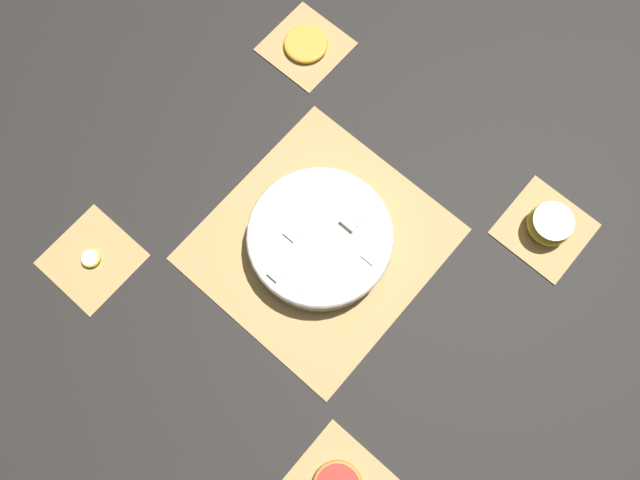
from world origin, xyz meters
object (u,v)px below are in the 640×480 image
(banana_coin_single, at_px, (91,258))
(orange_slice_whole, at_px, (306,44))
(apple_half, at_px, (550,224))
(fruit_salad_bowl, at_px, (320,239))

(banana_coin_single, bearing_deg, orange_slice_whole, 180.00)
(apple_half, height_order, banana_coin_single, apple_half)
(apple_half, height_order, orange_slice_whole, apple_half)
(orange_slice_whole, bearing_deg, apple_half, 90.00)
(fruit_salad_bowl, distance_m, banana_coin_single, 0.42)
(orange_slice_whole, relative_size, banana_coin_single, 2.44)
(orange_slice_whole, height_order, banana_coin_single, orange_slice_whole)
(apple_half, distance_m, orange_slice_whole, 0.60)
(apple_half, bearing_deg, orange_slice_whole, -90.00)
(apple_half, distance_m, banana_coin_single, 0.85)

